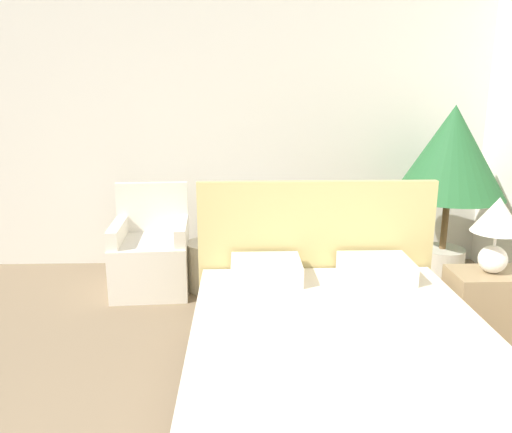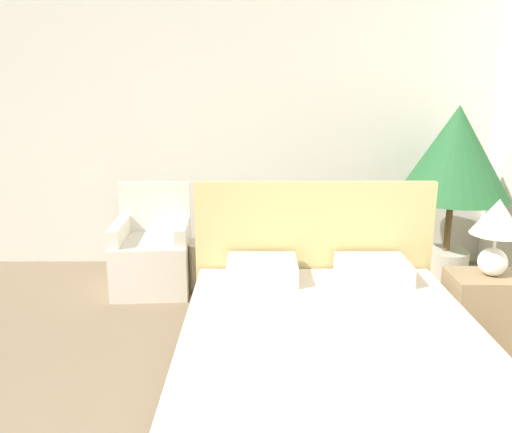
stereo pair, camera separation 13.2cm
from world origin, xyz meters
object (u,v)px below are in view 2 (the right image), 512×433
bed (332,365)px  armchair_near_window_right (265,257)px  armchair_near_window_left (154,257)px  nightstand (486,311)px  table_lamp (498,226)px  potted_palm (455,161)px  side_table (210,265)px

bed → armchair_near_window_right: size_ratio=2.27×
bed → armchair_near_window_left: size_ratio=2.27×
armchair_near_window_left → bed: bearing=-56.4°
nightstand → bed: bearing=-148.5°
armchair_near_window_right → table_lamp: bearing=-31.7°
potted_palm → side_table: potted_palm is taller
bed → nightstand: bearing=31.5°
potted_palm → table_lamp: (-0.14, -1.18, -0.28)m
bed → side_table: size_ratio=4.82×
armchair_near_window_right → potted_palm: size_ratio=0.57×
armchair_near_window_left → potted_palm: 2.87m
armchair_near_window_left → table_lamp: (2.59, -1.09, 0.60)m
armchair_near_window_left → side_table: armchair_near_window_left is taller
bed → potted_palm: (1.36, 1.92, 0.90)m
bed → armchair_near_window_right: 1.87m
armchair_near_window_left → side_table: 0.52m
armchair_near_window_left → side_table: (0.52, -0.00, -0.08)m
potted_palm → armchair_near_window_right: bearing=-177.2°
armchair_near_window_right → potted_palm: bearing=6.1°
armchair_near_window_right → side_table: armchair_near_window_right is taller
armchair_near_window_right → armchair_near_window_left: bearing=-176.7°
potted_palm → side_table: bearing=-177.7°
nightstand → table_lamp: size_ratio=1.00×
bed → table_lamp: size_ratio=3.97×
armchair_near_window_left → table_lamp: size_ratio=1.75×
bed → nightstand: 1.42m
bed → side_table: bearing=115.2°
table_lamp → side_table: 2.44m
armchair_near_window_left → armchair_near_window_right: size_ratio=1.00×
nightstand → side_table: size_ratio=1.22×
bed → table_lamp: 1.55m
armchair_near_window_right → bed: bearing=-76.0°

